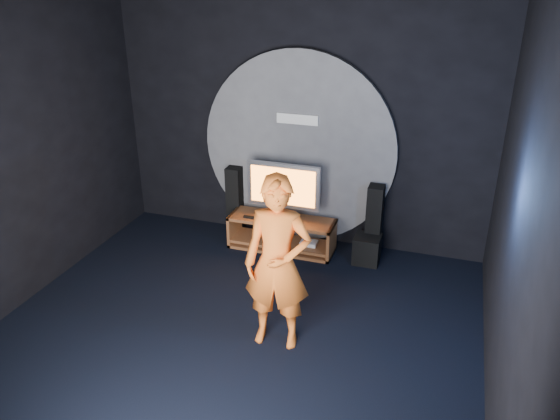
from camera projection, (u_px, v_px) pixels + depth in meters
The scene contains 13 objects.
floor at pixel (229, 340), 5.63m from camera, with size 5.00×5.00×0.00m, color black.
back_wall at pixel (300, 115), 7.06m from camera, with size 5.00×0.04×3.50m, color black.
front_wall at pixel (19, 356), 2.74m from camera, with size 5.00×0.04×3.50m, color black.
right_wall at pixel (520, 220), 4.19m from camera, with size 0.04×5.00×3.50m, color black.
wall_disc_panel at pixel (298, 149), 7.20m from camera, with size 2.60×0.11×2.60m.
media_console at pixel (282, 236), 7.34m from camera, with size 1.42×0.45×0.45m.
tv at pixel (283, 188), 7.13m from camera, with size 0.98×0.22×0.75m.
center_speaker at pixel (278, 218), 7.08m from camera, with size 0.40×0.15×0.15m, color black.
remote at pixel (250, 217), 7.25m from camera, with size 0.18×0.05×0.02m, color black.
tower_speaker_left at pixel (235, 200), 7.68m from camera, with size 0.20×0.22×0.99m, color black.
tower_speaker_right at pixel (374, 222), 7.05m from camera, with size 0.20×0.22×0.99m, color black.
subwoofer at pixel (367, 249), 7.02m from camera, with size 0.33×0.33×0.36m, color black.
player at pixel (277, 264), 5.26m from camera, with size 0.66×0.43×1.80m, color orange.
Camera 1 is at (1.94, -4.17, 3.55)m, focal length 35.00 mm.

